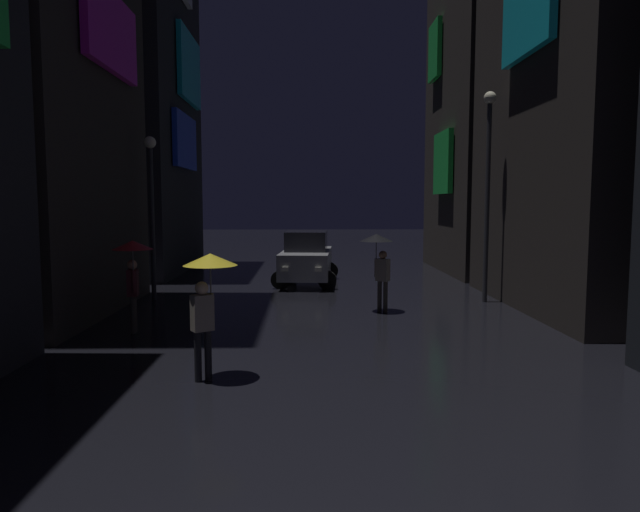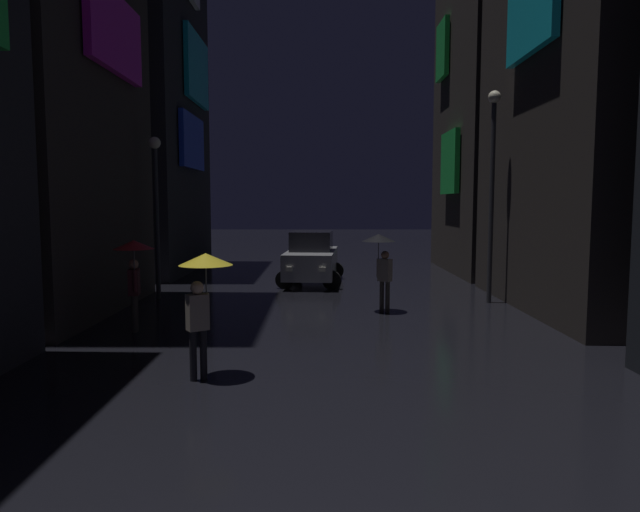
% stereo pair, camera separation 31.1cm
% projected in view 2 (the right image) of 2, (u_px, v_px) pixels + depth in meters
% --- Properties ---
extents(building_left_far, '(4.25, 8.07, 16.77)m').
position_uv_depth(building_left_far, '(142.00, 73.00, 24.00)').
color(building_left_far, '#232328').
rests_on(building_left_far, ground).
extents(building_right_far, '(4.25, 7.57, 13.20)m').
position_uv_depth(building_right_far, '(498.00, 116.00, 23.93)').
color(building_right_far, '#2D2826').
rests_on(building_right_far, ground).
extents(pedestrian_foreground_right_red, '(0.90, 0.90, 2.12)m').
position_uv_depth(pedestrian_foreground_right_red, '(133.00, 260.00, 12.84)').
color(pedestrian_foreground_right_red, '#38332D').
rests_on(pedestrian_foreground_right_red, ground).
extents(pedestrian_midstreet_left_yellow, '(0.90, 0.90, 2.12)m').
position_uv_depth(pedestrian_midstreet_left_yellow, '(203.00, 280.00, 9.48)').
color(pedestrian_midstreet_left_yellow, black).
rests_on(pedestrian_midstreet_left_yellow, ground).
extents(pedestrian_far_right_black, '(0.90, 0.90, 2.12)m').
position_uv_depth(pedestrian_far_right_black, '(380.00, 251.00, 15.30)').
color(pedestrian_far_right_black, '#38332D').
rests_on(pedestrian_far_right_black, ground).
extents(car_distant, '(2.47, 4.25, 1.92)m').
position_uv_depth(car_distant, '(311.00, 258.00, 20.79)').
color(car_distant, '#99999E').
rests_on(car_distant, ground).
extents(streetlamp_left_far, '(0.36, 0.36, 4.93)m').
position_uv_depth(streetlamp_left_far, '(155.00, 197.00, 17.30)').
color(streetlamp_left_far, '#2D2D33').
rests_on(streetlamp_left_far, ground).
extents(streetlamp_right_far, '(0.36, 0.36, 6.16)m').
position_uv_depth(streetlamp_right_far, '(492.00, 174.00, 16.56)').
color(streetlamp_right_far, '#2D2D33').
rests_on(streetlamp_right_far, ground).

